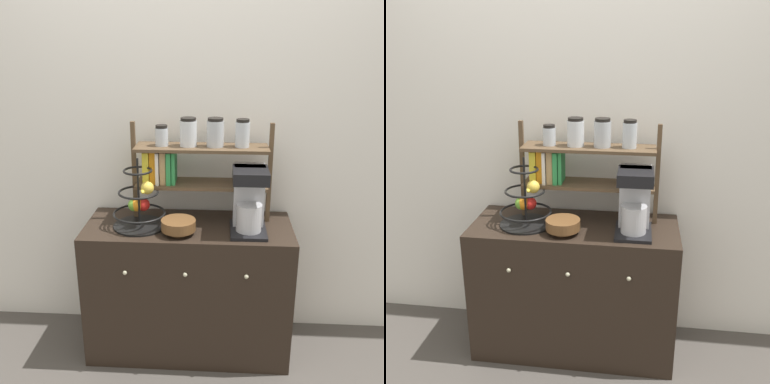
# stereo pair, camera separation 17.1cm
# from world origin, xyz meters

# --- Properties ---
(ground_plane) EXTENTS (12.00, 12.00, 0.00)m
(ground_plane) POSITION_xyz_m (0.00, 0.00, 0.00)
(ground_plane) COLOR #47423D
(wall_back) EXTENTS (7.00, 0.05, 2.60)m
(wall_back) POSITION_xyz_m (0.00, 0.52, 1.30)
(wall_back) COLOR silver
(wall_back) RESTS_ON ground_plane
(sideboard) EXTENTS (1.16, 0.50, 0.80)m
(sideboard) POSITION_xyz_m (0.00, 0.24, 0.40)
(sideboard) COLOR black
(sideboard) RESTS_ON ground_plane
(coffee_maker) EXTENTS (0.19, 0.26, 0.36)m
(coffee_maker) POSITION_xyz_m (0.33, 0.20, 0.98)
(coffee_maker) COLOR black
(coffee_maker) RESTS_ON sideboard
(fruit_stand) EXTENTS (0.29, 0.29, 0.39)m
(fruit_stand) POSITION_xyz_m (-0.27, 0.21, 0.92)
(fruit_stand) COLOR black
(fruit_stand) RESTS_ON sideboard
(wooden_bowl) EXTENTS (0.19, 0.19, 0.08)m
(wooden_bowl) POSITION_xyz_m (-0.04, 0.12, 0.84)
(wooden_bowl) COLOR brown
(wooden_bowl) RESTS_ON sideboard
(shelf_hutch) EXTENTS (0.78, 0.20, 0.59)m
(shelf_hutch) POSITION_xyz_m (0.01, 0.33, 1.17)
(shelf_hutch) COLOR brown
(shelf_hutch) RESTS_ON sideboard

